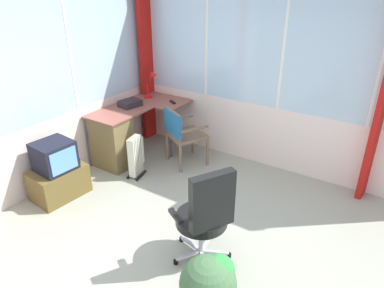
{
  "coord_description": "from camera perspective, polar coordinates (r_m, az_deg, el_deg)",
  "views": [
    {
      "loc": [
        -2.2,
        -1.5,
        2.56
      ],
      "look_at": [
        0.92,
        0.53,
        0.74
      ],
      "focal_mm": 33.05,
      "sensor_mm": 36.0,
      "label": 1
    }
  ],
  "objects": [
    {
      "name": "paper_tray",
      "position": [
        5.32,
        -9.96,
        6.5
      ],
      "size": [
        0.34,
        0.28,
        0.09
      ],
      "primitive_type": "cube",
      "rotation": [
        0.0,
        0.0,
        -0.18
      ],
      "color": "#281F25",
      "rests_on": "desk"
    },
    {
      "name": "tv_remote",
      "position": [
        5.4,
        -3.15,
        6.77
      ],
      "size": [
        0.11,
        0.15,
        0.02
      ],
      "primitive_type": "cube",
      "rotation": [
        0.0,
        0.0,
        -0.54
      ],
      "color": "black",
      "rests_on": "desk"
    },
    {
      "name": "east_window_panel",
      "position": [
        4.85,
        14.27,
        10.85
      ],
      "size": [
        0.07,
        4.53,
        2.72
      ],
      "color": "silver",
      "rests_on": "ground"
    },
    {
      "name": "ground",
      "position": [
        3.72,
        -0.88,
        -18.21
      ],
      "size": [
        5.44,
        5.53,
        0.06
      ],
      "primitive_type": "cube",
      "color": "#989B8A"
    },
    {
      "name": "north_window_panel",
      "position": [
        4.55,
        -26.02,
        8.01
      ],
      "size": [
        4.44,
        0.07,
        2.72
      ],
      "color": "silver",
      "rests_on": "ground"
    },
    {
      "name": "wooden_armchair",
      "position": [
        5.01,
        -2.05,
        2.3
      ],
      "size": [
        0.65,
        0.65,
        0.86
      ],
      "color": "#7B5F4B",
      "rests_on": "ground"
    },
    {
      "name": "potted_plant",
      "position": [
        3.07,
        2.83,
        -21.52
      ],
      "size": [
        0.47,
        0.47,
        0.54
      ],
      "color": "beige",
      "rests_on": "ground"
    },
    {
      "name": "desk",
      "position": [
        5.2,
        -12.19,
        1.1
      ],
      "size": [
        1.45,
        0.89,
        0.78
      ],
      "color": "brown",
      "rests_on": "ground"
    },
    {
      "name": "space_heater",
      "position": [
        4.9,
        -8.98,
        -1.88
      ],
      "size": [
        0.33,
        0.22,
        0.59
      ],
      "color": "silver",
      "rests_on": "ground"
    },
    {
      "name": "office_chair",
      "position": [
        3.31,
        2.28,
        -11.05
      ],
      "size": [
        0.62,
        0.6,
        1.03
      ],
      "color": "#B7B7BF",
      "rests_on": "ground"
    },
    {
      "name": "desk_lamp",
      "position": [
        5.61,
        -6.35,
        10.21
      ],
      "size": [
        0.24,
        0.2,
        0.41
      ],
      "color": "red",
      "rests_on": "desk"
    },
    {
      "name": "curtain_corner",
      "position": [
        5.8,
        -7.22,
        13.35
      ],
      "size": [
        0.32,
        0.08,
        2.62
      ],
      "primitive_type": "cube",
      "rotation": [
        0.0,
        0.0,
        0.02
      ],
      "color": "#B41814",
      "rests_on": "ground"
    },
    {
      "name": "tv_on_stand",
      "position": [
        4.68,
        -20.86,
        -4.36
      ],
      "size": [
        0.67,
        0.49,
        0.74
      ],
      "color": "brown",
      "rests_on": "ground"
    }
  ]
}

